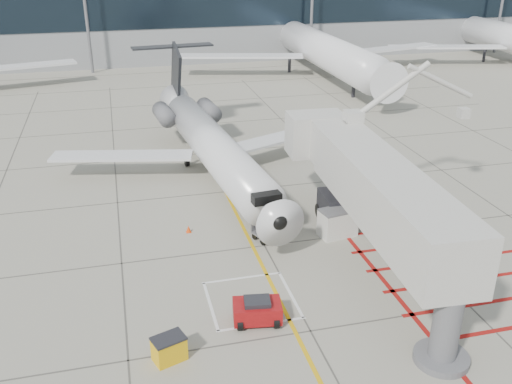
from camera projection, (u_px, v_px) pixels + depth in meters
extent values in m
plane|color=#9C9986|center=(285.00, 283.00, 29.01)|extent=(260.00, 260.00, 0.00)
cone|color=#E23F0B|center=(189.00, 229.00, 33.97)|extent=(0.31, 0.31, 0.43)
cone|color=#DC420B|center=(274.00, 226.00, 34.31)|extent=(0.34, 0.34, 0.48)
cube|color=gray|center=(219.00, 1.00, 90.41)|extent=(180.00, 28.00, 14.00)
cube|color=black|center=(238.00, 3.00, 77.56)|extent=(180.00, 0.10, 6.00)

